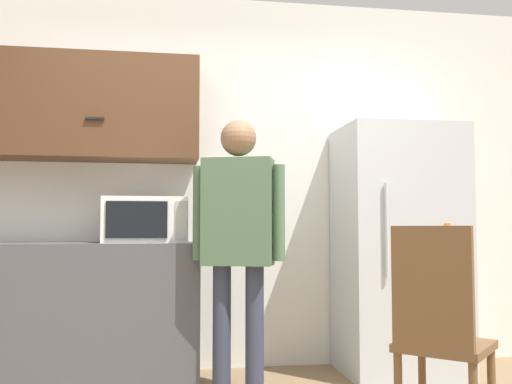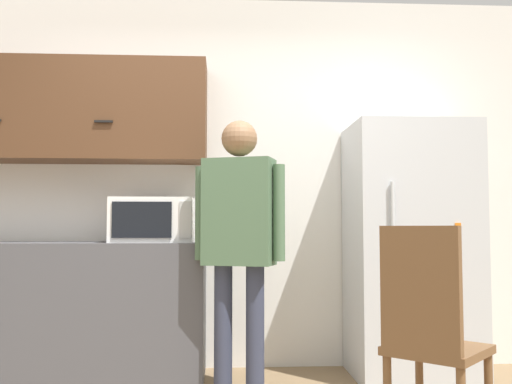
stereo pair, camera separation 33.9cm
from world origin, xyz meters
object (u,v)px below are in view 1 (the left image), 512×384
at_px(refrigerator, 399,249).
at_px(microwave, 146,220).
at_px(chair, 439,325).
at_px(person, 238,227).

bearing_deg(refrigerator, microwave, 179.52).
distance_m(microwave, chair, 1.95).
relative_size(person, chair, 1.64).
relative_size(person, refrigerator, 0.97).
distance_m(microwave, person, 0.68).
relative_size(microwave, chair, 0.53).
bearing_deg(person, microwave, 163.61).
bearing_deg(microwave, chair, -41.13).
height_order(microwave, person, person).
xyz_separation_m(microwave, refrigerator, (1.74, -0.01, -0.20)).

